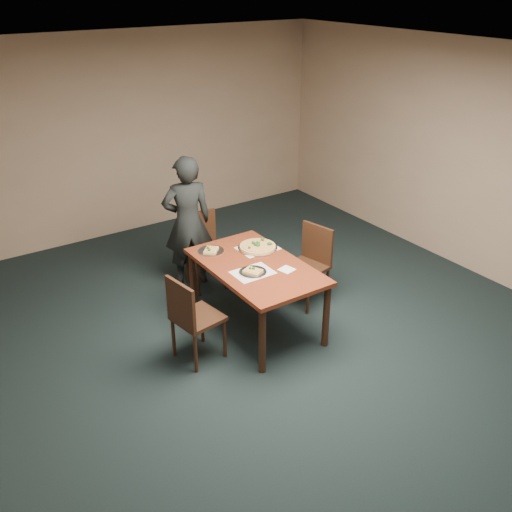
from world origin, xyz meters
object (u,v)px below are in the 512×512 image
dining_table (256,273)px  chair_far (203,245)px  chair_right (311,260)px  slice_plate_near (253,271)px  slice_plate_far (211,250)px  diner (188,222)px  pizza_pan (258,246)px  chair_left (191,315)px

dining_table → chair_far: chair_far is taller
chair_right → slice_plate_near: bearing=-88.3°
chair_far → slice_plate_far: (-0.24, -0.62, 0.25)m
chair_far → diner: (-0.13, 0.13, 0.29)m
diner → pizza_pan: diner is taller
pizza_pan → slice_plate_near: size_ratio=1.55×
chair_left → slice_plate_far: 0.95m
chair_left → pizza_pan: 1.20m
chair_far → pizza_pan: size_ratio=2.10×
pizza_pan → diner: bearing=110.2°
chair_left → chair_right: (1.68, 0.27, 0.00)m
dining_table → chair_far: bearing=89.7°
dining_table → chair_right: (0.83, 0.12, -0.14)m
dining_table → slice_plate_near: bearing=-134.3°
chair_far → chair_left: size_ratio=1.00×
dining_table → pizza_pan: pizza_pan is taller
chair_far → pizza_pan: 0.90m
pizza_pan → slice_plate_far: pizza_pan is taller
slice_plate_near → chair_far: bearing=84.3°
dining_table → slice_plate_far: size_ratio=5.36×
dining_table → pizza_pan: (0.23, 0.31, 0.12)m
pizza_pan → slice_plate_far: size_ratio=1.55×
chair_left → chair_right: same height
chair_right → slice_plate_near: size_ratio=3.25×
chair_far → chair_left: (-0.85, -1.30, 0.00)m
chair_far → chair_right: (0.83, -1.03, 0.00)m
chair_far → dining_table: bearing=-83.7°
dining_table → chair_left: size_ratio=1.65×
chair_far → slice_plate_far: size_ratio=3.25×
diner → chair_left: bearing=78.6°
diner → slice_plate_near: size_ratio=5.75×
diner → slice_plate_near: 1.40m
slice_plate_near → slice_plate_far: size_ratio=1.00×
dining_table → chair_far: size_ratio=1.65×
dining_table → chair_right: chair_right is taller
chair_right → slice_plate_near: chair_right is taller
chair_far → diner: diner is taller
chair_far → diner: bearing=142.1°
dining_table → chair_far: (0.01, 1.15, -0.14)m
dining_table → chair_left: chair_left is taller
chair_left → pizza_pan: chair_left is taller
chair_right → slice_plate_far: 1.16m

